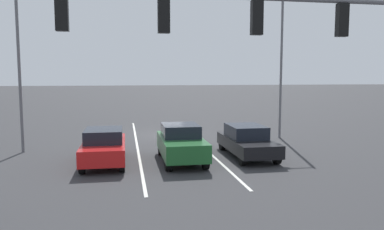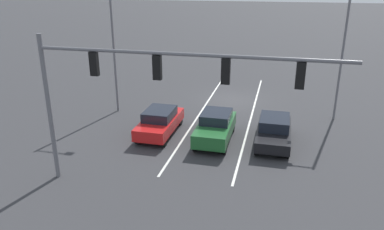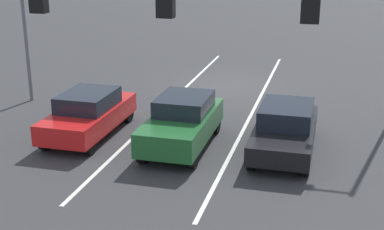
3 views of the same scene
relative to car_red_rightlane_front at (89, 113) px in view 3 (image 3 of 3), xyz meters
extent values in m
plane|color=#333335|center=(-3.19, -7.37, -0.75)|extent=(240.00, 240.00, 0.00)
cube|color=silver|center=(-4.88, -4.28, -0.75)|extent=(0.12, 18.19, 0.01)
cube|color=silver|center=(-1.50, -4.28, -0.75)|extent=(0.12, 18.19, 0.01)
cube|color=red|center=(0.00, 0.00, -0.13)|extent=(1.75, 4.24, 0.64)
cube|color=black|center=(0.00, -0.01, 0.46)|extent=(1.54, 2.05, 0.54)
cube|color=red|center=(-0.61, -2.08, 0.03)|extent=(0.24, 0.06, 0.12)
cube|color=red|center=(0.61, -2.08, 0.03)|extent=(0.24, 0.06, 0.12)
cylinder|color=black|center=(-0.74, 1.57, -0.45)|extent=(0.22, 0.60, 0.60)
cylinder|color=black|center=(0.74, 1.57, -0.45)|extent=(0.22, 0.60, 0.60)
cylinder|color=black|center=(-0.74, -1.57, -0.45)|extent=(0.22, 0.60, 0.60)
cylinder|color=black|center=(0.74, -1.57, -0.45)|extent=(0.22, 0.60, 0.60)
cube|color=black|center=(-6.40, -0.22, -0.17)|extent=(1.77, 4.40, 0.55)
cube|color=black|center=(-6.40, -0.45, 0.39)|extent=(1.55, 2.11, 0.57)
cube|color=red|center=(-7.02, -2.38, -0.03)|extent=(0.24, 0.06, 0.12)
cube|color=red|center=(-5.79, -2.38, -0.03)|extent=(0.24, 0.06, 0.12)
cylinder|color=black|center=(-7.16, 1.42, -0.45)|extent=(0.22, 0.62, 0.62)
cylinder|color=black|center=(-5.65, 1.42, -0.45)|extent=(0.22, 0.62, 0.62)
cylinder|color=black|center=(-7.16, -1.86, -0.45)|extent=(0.22, 0.62, 0.62)
cylinder|color=black|center=(-5.65, -1.86, -0.45)|extent=(0.22, 0.62, 0.62)
cube|color=#1E5928|center=(-3.27, 0.24, -0.05)|extent=(1.76, 4.17, 0.72)
cube|color=black|center=(-3.27, -0.04, 0.58)|extent=(1.55, 1.93, 0.53)
cube|color=red|center=(-3.88, -1.80, 0.13)|extent=(0.24, 0.06, 0.12)
cube|color=red|center=(-2.65, -1.80, 0.13)|extent=(0.24, 0.06, 0.12)
cylinder|color=black|center=(-4.02, 1.74, -0.41)|extent=(0.22, 0.68, 0.68)
cylinder|color=black|center=(-2.52, 1.74, -0.41)|extent=(0.22, 0.68, 0.68)
cylinder|color=black|center=(-4.02, -1.25, -0.41)|extent=(0.22, 0.68, 0.68)
cylinder|color=black|center=(-2.52, -1.25, -0.41)|extent=(0.22, 0.68, 0.68)
sphere|color=#19D83F|center=(-7.19, 5.66, 4.29)|extent=(0.20, 0.20, 0.20)
sphere|color=#19D83F|center=(-4.58, 5.66, 4.29)|extent=(0.20, 0.20, 0.20)
sphere|color=#19D83F|center=(-1.97, 5.66, 4.29)|extent=(0.20, 0.20, 0.20)
camera|label=1|loc=(-0.92, 16.00, 2.96)|focal=35.00mm
camera|label=2|loc=(-6.55, 18.95, 7.77)|focal=35.00mm
camera|label=3|loc=(-7.62, 15.29, 5.50)|focal=50.00mm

